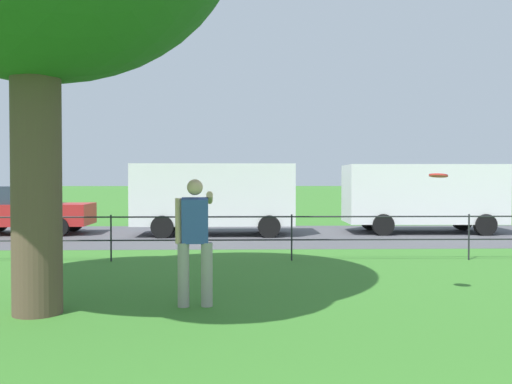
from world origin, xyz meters
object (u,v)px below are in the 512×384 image
object	(u,v)px
panel_van_center	(214,195)
frisbee	(438,176)
car_red_left	(26,210)
panel_van_far_left	(422,194)
person_thrower	(195,238)

from	to	relation	value
panel_van_center	frisbee	bearing A→B (deg)	-67.68
car_red_left	panel_van_far_left	world-z (taller)	panel_van_far_left
frisbee	panel_van_center	bearing A→B (deg)	112.32
frisbee	panel_van_far_left	xyz separation A→B (m)	(3.08, 9.61, -0.54)
frisbee	car_red_left	xyz separation A→B (m)	(-9.82, 9.51, -1.03)
person_thrower	car_red_left	size ratio (longest dim) A/B	0.43
person_thrower	panel_van_far_left	size ratio (longest dim) A/B	0.35
person_thrower	panel_van_far_left	distance (m)	12.04
person_thrower	frisbee	distance (m)	3.67
frisbee	person_thrower	bearing A→B (deg)	-173.06
frisbee	panel_van_far_left	size ratio (longest dim) A/B	0.07
frisbee	car_red_left	world-z (taller)	frisbee
person_thrower	panel_van_center	world-z (taller)	panel_van_center
panel_van_far_left	frisbee	bearing A→B (deg)	-107.79
car_red_left	panel_van_far_left	bearing A→B (deg)	0.43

